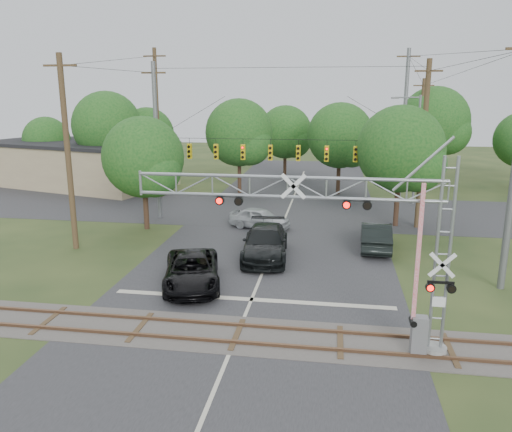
% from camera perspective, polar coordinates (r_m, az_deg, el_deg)
% --- Properties ---
extents(ground, '(160.00, 160.00, 0.00)m').
position_cam_1_polar(ground, '(18.42, -3.41, -16.27)').
color(ground, '#283A1B').
rests_on(ground, ground).
extents(road_main, '(14.00, 90.00, 0.02)m').
position_cam_1_polar(road_main, '(27.39, 1.03, -5.87)').
color(road_main, '#2B2B2E').
rests_on(road_main, ground).
extents(road_cross, '(90.00, 12.00, 0.02)m').
position_cam_1_polar(road_cross, '(40.77, 3.72, 0.69)').
color(road_cross, '#2B2B2E').
rests_on(road_cross, ground).
extents(railroad_track, '(90.00, 3.20, 0.17)m').
position_cam_1_polar(railroad_track, '(20.12, -2.18, -13.38)').
color(railroad_track, '#45413C').
rests_on(railroad_track, ground).
extents(crossing_gantry, '(11.40, 0.92, 7.23)m').
position_cam_1_polar(crossing_gantry, '(17.84, 10.31, -1.75)').
color(crossing_gantry, gray).
rests_on(crossing_gantry, ground).
extents(traffic_signal_span, '(19.34, 0.36, 11.50)m').
position_cam_1_polar(traffic_signal_span, '(35.84, 4.64, 7.95)').
color(traffic_signal_span, slate).
rests_on(traffic_signal_span, ground).
extents(pickup_black, '(3.99, 6.16, 1.58)m').
position_cam_1_polar(pickup_black, '(24.82, -7.34, -6.19)').
color(pickup_black, black).
rests_on(pickup_black, ground).
extents(car_dark, '(2.96, 6.32, 1.78)m').
position_cam_1_polar(car_dark, '(28.75, 1.07, -3.06)').
color(car_dark, black).
rests_on(car_dark, ground).
extents(sedan_silver, '(4.63, 2.90, 1.47)m').
position_cam_1_polar(sedan_silver, '(35.02, 0.43, -0.25)').
color(sedan_silver, '#A9AEB1').
rests_on(sedan_silver, ground).
extents(suv_dark, '(1.98, 5.11, 1.66)m').
position_cam_1_polar(suv_dark, '(31.24, 13.52, -2.19)').
color(suv_dark, black).
rests_on(suv_dark, ground).
extents(commercial_building, '(21.04, 14.58, 4.47)m').
position_cam_1_polar(commercial_building, '(55.09, -19.67, 5.69)').
color(commercial_building, '#998666').
rests_on(commercial_building, ground).
extents(streetlight, '(2.44, 0.25, 9.15)m').
position_cam_1_polar(streetlight, '(44.06, 17.68, 7.79)').
color(streetlight, slate).
rests_on(streetlight, ground).
extents(utility_poles, '(26.13, 28.74, 13.11)m').
position_cam_1_polar(utility_poles, '(39.07, 6.20, 9.22)').
color(utility_poles, '#473621').
rests_on(utility_poles, ground).
extents(treeline, '(58.26, 28.56, 10.05)m').
position_cam_1_polar(treeline, '(48.19, 5.15, 9.36)').
color(treeline, '#3B271B').
rests_on(treeline, ground).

